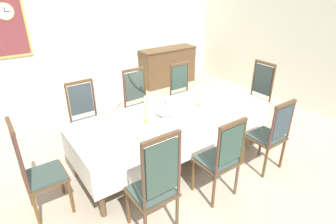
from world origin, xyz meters
TOP-DOWN VIEW (x-y plane):
  - ground at (0.00, 0.00)m, footprint 6.49×5.81m
  - back_wall at (0.00, 2.95)m, footprint 6.49×0.08m
  - right_wall at (3.28, 0.00)m, footprint 0.08×5.81m
  - dining_table at (0.00, -0.06)m, footprint 2.78×1.07m
  - tablecloth at (0.00, -0.06)m, footprint 2.80×1.09m
  - chair_south_a at (-0.91, -1.01)m, footprint 0.44×0.42m
  - chair_north_a at (-0.91, 0.87)m, footprint 0.44×0.42m
  - chair_south_b at (-0.01, -1.00)m, footprint 0.44×0.42m
  - chair_north_b at (-0.01, 0.87)m, footprint 0.44×0.42m
  - chair_south_c at (0.92, -1.00)m, footprint 0.44×0.42m
  - chair_north_c at (0.92, 0.87)m, footprint 0.44×0.42m
  - chair_head_west at (-1.80, -0.06)m, footprint 0.42×0.44m
  - chair_head_east at (1.80, -0.06)m, footprint 0.42×0.44m
  - soup_tureen at (-0.13, -0.06)m, footprint 0.26×0.26m
  - candlestick_west at (-0.44, -0.06)m, footprint 0.07×0.07m
  - candlestick_east at (0.44, -0.06)m, footprint 0.07×0.07m
  - bowl_near_left at (-0.35, -0.48)m, footprint 0.18×0.18m
  - bowl_near_right at (-0.67, 0.32)m, footprint 0.19×0.19m
  - bowl_far_left at (-0.97, 0.31)m, footprint 0.18×0.18m
  - spoon_primary at (-0.46, -0.45)m, footprint 0.06×0.17m
  - spoon_secondary at (-0.80, 0.35)m, footprint 0.04×0.18m
  - sideboard at (1.82, 2.63)m, footprint 1.44×0.48m
  - mounted_clock at (-1.43, 2.87)m, footprint 0.29×0.06m

SIDE VIEW (x-z plane):
  - ground at x=0.00m, z-range -0.04..0.00m
  - sideboard at x=1.82m, z-range 0.00..0.91m
  - chair_south_c at x=0.92m, z-range 0.02..1.07m
  - chair_north_c at x=0.92m, z-range 0.02..1.08m
  - chair_south_b at x=-0.01m, z-range 0.02..1.09m
  - chair_north_a at x=-0.91m, z-range 0.01..1.11m
  - chair_north_b at x=-0.01m, z-range 0.01..1.13m
  - chair_head_east at x=1.80m, z-range 0.00..1.16m
  - chair_head_west at x=-1.80m, z-range 0.00..1.18m
  - chair_south_a at x=-0.91m, z-range -0.01..1.21m
  - tablecloth at x=0.00m, z-range 0.43..0.84m
  - dining_table at x=0.00m, z-range 0.30..1.04m
  - spoon_primary at x=-0.46m, z-range 0.74..0.75m
  - spoon_secondary at x=-0.80m, z-range 0.74..0.75m
  - bowl_near_right at x=-0.67m, z-range 0.74..0.78m
  - bowl_far_left at x=-0.97m, z-range 0.74..0.79m
  - bowl_near_left at x=-0.35m, z-range 0.74..0.79m
  - soup_tureen at x=-0.13m, z-range 0.74..0.95m
  - candlestick_east at x=0.44m, z-range 0.71..1.03m
  - candlestick_west at x=-0.44m, z-range 0.71..1.07m
  - back_wall at x=0.00m, z-range 0.00..3.12m
  - right_wall at x=3.28m, z-range 0.00..3.12m
  - mounted_clock at x=-1.43m, z-range 1.77..2.06m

